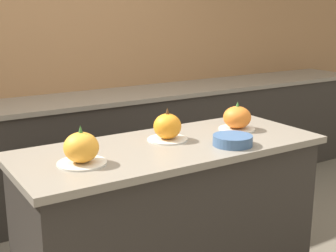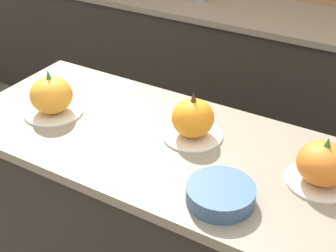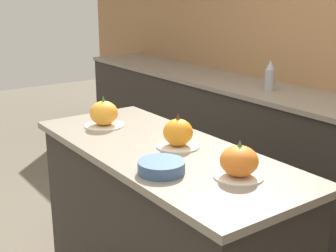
{
  "view_description": "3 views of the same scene",
  "coord_description": "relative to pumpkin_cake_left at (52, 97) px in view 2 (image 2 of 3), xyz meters",
  "views": [
    {
      "loc": [
        -1.2,
        -1.88,
        1.55
      ],
      "look_at": [
        0.01,
        0.03,
        0.98
      ],
      "focal_mm": 50.0,
      "sensor_mm": 36.0,
      "label": 1
    },
    {
      "loc": [
        0.63,
        -1.11,
        1.78
      ],
      "look_at": [
        -0.03,
        0.01,
        0.96
      ],
      "focal_mm": 50.0,
      "sensor_mm": 36.0,
      "label": 2
    },
    {
      "loc": [
        1.72,
        -1.2,
        1.63
      ],
      "look_at": [
        0.0,
        0.04,
        1.0
      ],
      "focal_mm": 50.0,
      "sensor_mm": 36.0,
      "label": 3
    }
  ],
  "objects": [
    {
      "name": "mixing_bowl",
      "position": [
        0.74,
        -0.13,
        -0.04
      ],
      "size": [
        0.2,
        0.2,
        0.05
      ],
      "color": "#3D5B84",
      "rests_on": "kitchen_island"
    },
    {
      "name": "back_counter",
      "position": [
        0.49,
        1.5,
        -0.52
      ],
      "size": [
        6.0,
        0.6,
        0.88
      ],
      "color": "#2D2823",
      "rests_on": "ground_plane"
    },
    {
      "name": "kitchen_island",
      "position": [
        0.49,
        0.05,
        -0.51
      ],
      "size": [
        1.56,
        0.64,
        0.9
      ],
      "color": "#2D2823",
      "rests_on": "ground_plane"
    },
    {
      "name": "pumpkin_cake_center",
      "position": [
        0.52,
        0.12,
        -0.0
      ],
      "size": [
        0.21,
        0.21,
        0.17
      ],
      "color": "silver",
      "rests_on": "kitchen_island"
    },
    {
      "name": "pumpkin_cake_left",
      "position": [
        0.0,
        0.0,
        0.0
      ],
      "size": [
        0.22,
        0.22,
        0.17
      ],
      "color": "silver",
      "rests_on": "kitchen_island"
    },
    {
      "name": "pumpkin_cake_right",
      "position": [
        0.96,
        0.1,
        -0.0
      ],
      "size": [
        0.2,
        0.2,
        0.16
      ],
      "color": "silver",
      "rests_on": "kitchen_island"
    }
  ]
}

